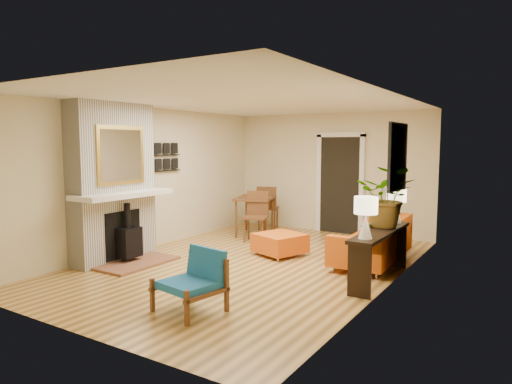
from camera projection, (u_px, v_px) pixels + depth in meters
room_shell at (346, 179)px, 9.16m from camera, size 6.50×6.50×6.50m
fireplace at (114, 186)px, 7.49m from camera, size 1.09×1.68×2.60m
sofa at (377, 242)px, 7.41m from camera, size 0.90×2.00×0.78m
ottoman at (280, 243)px, 7.94m from camera, size 0.95×0.95×0.38m
blue_chair at (196, 277)px, 5.31m from camera, size 0.79×0.77×0.71m
dining_table at (259, 204)px, 9.72m from camera, size 1.20×1.87×0.99m
console_table at (380, 241)px, 6.41m from camera, size 0.34×1.85×0.72m
lamp_near at (366, 212)px, 5.80m from camera, size 0.30×0.30×0.54m
lamp_far at (396, 201)px, 6.99m from camera, size 0.30×0.30×0.54m
houseplant at (387, 197)px, 6.59m from camera, size 0.86×0.76×0.89m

